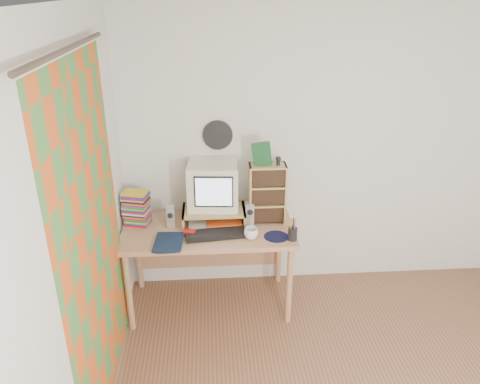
{
  "coord_description": "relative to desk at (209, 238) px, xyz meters",
  "views": [
    {
      "loc": [
        -1.0,
        -2.01,
        2.57
      ],
      "look_at": [
        -0.77,
        1.33,
        1.09
      ],
      "focal_mm": 35.0,
      "sensor_mm": 36.0,
      "label": 1
    }
  ],
  "objects": [
    {
      "name": "pen_cup",
      "position": [
        0.66,
        -0.31,
        0.21
      ],
      "size": [
        0.09,
        0.09,
        0.14
      ],
      "primitive_type": null,
      "rotation": [
        0.0,
        0.0,
        -0.28
      ],
      "color": "black",
      "rests_on": "desk"
    },
    {
      "name": "back_wall",
      "position": [
        1.03,
        0.31,
        0.63
      ],
      "size": [
        3.5,
        0.0,
        3.5
      ],
      "primitive_type": "plane",
      "rotation": [
        1.57,
        0.0,
        0.0
      ],
      "color": "white",
      "rests_on": "floor"
    },
    {
      "name": "game_box",
      "position": [
        0.44,
        0.03,
        0.73
      ],
      "size": [
        0.15,
        0.05,
        0.19
      ],
      "primitive_type": "cube",
      "rotation": [
        0.0,
        0.0,
        -0.1
      ],
      "color": "#164F27",
      "rests_on": "cd_rack"
    },
    {
      "name": "desk",
      "position": [
        0.0,
        0.0,
        0.0
      ],
      "size": [
        1.4,
        0.7,
        0.75
      ],
      "color": "tan",
      "rests_on": "floor"
    },
    {
      "name": "curtain",
      "position": [
        -0.68,
        -0.96,
        0.53
      ],
      "size": [
        0.0,
        2.2,
        2.2
      ],
      "primitive_type": "plane",
      "rotation": [
        1.57,
        0.0,
        1.57
      ],
      "color": "#D7581E",
      "rests_on": "left_wall"
    },
    {
      "name": "dvd_stack",
      "position": [
        -0.58,
        0.04,
        0.27
      ],
      "size": [
        0.22,
        0.18,
        0.28
      ],
      "primitive_type": null,
      "rotation": [
        0.0,
        0.0,
        -0.26
      ],
      "color": "brown",
      "rests_on": "desk"
    },
    {
      "name": "mousepad",
      "position": [
        0.54,
        -0.25,
        0.14
      ],
      "size": [
        0.21,
        0.21,
        0.0
      ],
      "primitive_type": "cylinder",
      "rotation": [
        0.0,
        0.0,
        0.06
      ],
      "color": "black",
      "rests_on": "desk"
    },
    {
      "name": "speaker_right",
      "position": [
        0.35,
        -0.01,
        0.23
      ],
      "size": [
        0.07,
        0.07,
        0.19
      ],
      "primitive_type": "cube",
      "rotation": [
        0.0,
        0.0,
        -0.05
      ],
      "color": "#BBBBC1",
      "rests_on": "desk"
    },
    {
      "name": "cd_rack",
      "position": [
        0.49,
        0.03,
        0.39
      ],
      "size": [
        0.3,
        0.16,
        0.5
      ],
      "primitive_type": "cube",
      "rotation": [
        0.0,
        0.0,
        -0.0
      ],
      "color": "tan",
      "rests_on": "desk"
    },
    {
      "name": "monitor_riser",
      "position": [
        0.05,
        0.04,
        0.23
      ],
      "size": [
        0.52,
        0.3,
        0.12
      ],
      "color": "tan",
      "rests_on": "desk"
    },
    {
      "name": "papers",
      "position": [
        0.05,
        0.01,
        0.16
      ],
      "size": [
        0.34,
        0.25,
        0.04
      ],
      "primitive_type": null,
      "rotation": [
        0.0,
        0.0,
        0.05
      ],
      "color": "silver",
      "rests_on": "desk"
    },
    {
      "name": "wall_disc",
      "position": [
        0.1,
        0.29,
        0.81
      ],
      "size": [
        0.25,
        0.02,
        0.25
      ],
      "primitive_type": "cylinder",
      "rotation": [
        1.57,
        0.0,
        0.0
      ],
      "color": "black",
      "rests_on": "back_wall"
    },
    {
      "name": "webcam",
      "position": [
        0.57,
        0.02,
        0.67
      ],
      "size": [
        0.04,
        0.04,
        0.08
      ],
      "primitive_type": null,
      "rotation": [
        0.0,
        0.0,
        -0.0
      ],
      "color": "black",
      "rests_on": "cd_rack"
    },
    {
      "name": "keyboard",
      "position": [
        0.06,
        -0.21,
        0.15
      ],
      "size": [
        0.5,
        0.22,
        0.03
      ],
      "primitive_type": "cube",
      "rotation": [
        0.0,
        0.0,
        0.12
      ],
      "color": "black",
      "rests_on": "desk"
    },
    {
      "name": "ceiling",
      "position": [
        1.03,
        -1.44,
        1.88
      ],
      "size": [
        3.5,
        3.5,
        0.0
      ],
      "primitive_type": "plane",
      "rotation": [
        3.14,
        0.0,
        0.0
      ],
      "color": "white",
      "rests_on": "back_wall"
    },
    {
      "name": "left_wall",
      "position": [
        -0.72,
        -1.44,
        0.63
      ],
      "size": [
        0.0,
        3.5,
        3.5
      ],
      "primitive_type": "plane",
      "rotation": [
        1.57,
        0.0,
        1.57
      ],
      "color": "white",
      "rests_on": "floor"
    },
    {
      "name": "diary",
      "position": [
        -0.41,
        -0.3,
        0.16
      ],
      "size": [
        0.28,
        0.22,
        0.05
      ],
      "primitive_type": "imported",
      "rotation": [
        0.0,
        0.0,
        -0.06
      ],
      "color": "#0F1F39",
      "rests_on": "desk"
    },
    {
      "name": "mug",
      "position": [
        0.33,
        -0.26,
        0.18
      ],
      "size": [
        0.12,
        0.12,
        0.09
      ],
      "primitive_type": "imported",
      "rotation": [
        0.0,
        0.0,
        0.08
      ],
      "color": "white",
      "rests_on": "desk"
    },
    {
      "name": "speaker_left",
      "position": [
        -0.3,
        -0.01,
        0.22
      ],
      "size": [
        0.07,
        0.07,
        0.18
      ],
      "primitive_type": "cube",
      "rotation": [
        0.0,
        0.0,
        0.04
      ],
      "color": "#BBBBC1",
      "rests_on": "desk"
    },
    {
      "name": "red_box",
      "position": [
        -0.15,
        -0.18,
        0.16
      ],
      "size": [
        0.1,
        0.08,
        0.04
      ],
      "primitive_type": "cube",
      "rotation": [
        0.0,
        0.0,
        -0.28
      ],
      "color": "red",
      "rests_on": "desk"
    },
    {
      "name": "crt_monitor",
      "position": [
        0.05,
        0.09,
        0.44
      ],
      "size": [
        0.43,
        0.43,
        0.38
      ],
      "primitive_type": "cube",
      "rotation": [
        0.0,
        0.0,
        -0.08
      ],
      "color": "white",
      "rests_on": "monitor_riser"
    }
  ]
}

